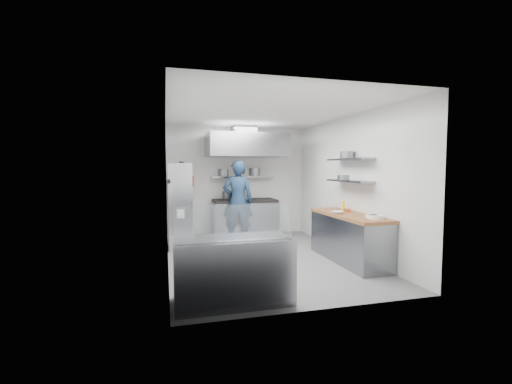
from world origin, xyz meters
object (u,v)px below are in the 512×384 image
object	(u,v)px
chef	(238,201)
wire_rack	(180,205)
gas_range	(245,219)
display_case	(233,270)

from	to	relation	value
chef	wire_rack	xyz separation A→B (m)	(-1.35, -0.17, -0.04)
chef	gas_range	bearing A→B (deg)	-104.63
gas_range	chef	size ratio (longest dim) A/B	0.83
gas_range	chef	world-z (taller)	chef
gas_range	wire_rack	bearing A→B (deg)	-156.77
wire_rack	chef	bearing A→B (deg)	7.11
gas_range	wire_rack	distance (m)	1.84
chef	display_case	size ratio (longest dim) A/B	1.29
chef	display_case	bearing A→B (deg)	90.33
gas_range	chef	bearing A→B (deg)	-117.88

